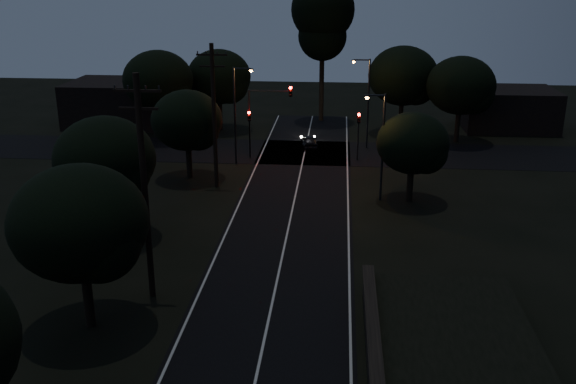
{
  "coord_description": "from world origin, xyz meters",
  "views": [
    {
      "loc": [
        3.03,
        -12.73,
        15.27
      ],
      "look_at": [
        0.0,
        24.0,
        2.5
      ],
      "focal_mm": 40.0,
      "sensor_mm": 36.0,
      "label": 1
    }
  ],
  "objects_px": {
    "utility_pole_mid": "(144,186)",
    "streetlight_b": "(366,97)",
    "tall_pine": "(323,18)",
    "signal_right": "(358,127)",
    "car": "(309,141)",
    "utility_pole_far": "(214,114)",
    "streetlight_c": "(381,140)",
    "signal_left": "(249,125)",
    "signal_mast": "(269,108)",
    "streetlight_a": "(237,109)"
  },
  "relations": [
    {
      "from": "signal_left",
      "to": "streetlight_b",
      "type": "relative_size",
      "value": 0.51
    },
    {
      "from": "signal_left",
      "to": "streetlight_a",
      "type": "distance_m",
      "value": 2.77
    },
    {
      "from": "signal_mast",
      "to": "car",
      "type": "distance_m",
      "value": 6.23
    },
    {
      "from": "signal_left",
      "to": "streetlight_a",
      "type": "relative_size",
      "value": 0.51
    },
    {
      "from": "streetlight_b",
      "to": "signal_mast",
      "type": "bearing_deg",
      "value": -154.01
    },
    {
      "from": "signal_left",
      "to": "car",
      "type": "bearing_deg",
      "value": 37.49
    },
    {
      "from": "tall_pine",
      "to": "streetlight_b",
      "type": "relative_size",
      "value": 1.84
    },
    {
      "from": "signal_mast",
      "to": "utility_pole_far",
      "type": "bearing_deg",
      "value": -111.11
    },
    {
      "from": "utility_pole_mid",
      "to": "utility_pole_far",
      "type": "height_order",
      "value": "utility_pole_mid"
    },
    {
      "from": "utility_pole_mid",
      "to": "streetlight_b",
      "type": "distance_m",
      "value": 31.15
    },
    {
      "from": "signal_mast",
      "to": "streetlight_a",
      "type": "relative_size",
      "value": 0.78
    },
    {
      "from": "utility_pole_mid",
      "to": "tall_pine",
      "type": "distance_m",
      "value": 40.9
    },
    {
      "from": "tall_pine",
      "to": "signal_right",
      "type": "relative_size",
      "value": 3.59
    },
    {
      "from": "utility_pole_far",
      "to": "utility_pole_mid",
      "type": "bearing_deg",
      "value": -90.0
    },
    {
      "from": "utility_pole_far",
      "to": "car",
      "type": "xyz_separation_m",
      "value": [
        6.31,
        11.76,
        -4.91
      ]
    },
    {
      "from": "streetlight_a",
      "to": "streetlight_c",
      "type": "distance_m",
      "value": 13.72
    },
    {
      "from": "signal_right",
      "to": "streetlight_b",
      "type": "distance_m",
      "value": 4.45
    },
    {
      "from": "utility_pole_far",
      "to": "signal_mast",
      "type": "distance_m",
      "value": 8.64
    },
    {
      "from": "signal_left",
      "to": "streetlight_c",
      "type": "relative_size",
      "value": 0.55
    },
    {
      "from": "utility_pole_far",
      "to": "signal_left",
      "type": "bearing_deg",
      "value": 80.06
    },
    {
      "from": "tall_pine",
      "to": "car",
      "type": "height_order",
      "value": "tall_pine"
    },
    {
      "from": "utility_pole_far",
      "to": "streetlight_c",
      "type": "xyz_separation_m",
      "value": [
        11.83,
        -2.0,
        -1.13
      ]
    },
    {
      "from": "signal_right",
      "to": "tall_pine",
      "type": "bearing_deg",
      "value": 103.49
    },
    {
      "from": "car",
      "to": "streetlight_a",
      "type": "bearing_deg",
      "value": 37.41
    },
    {
      "from": "utility_pole_far",
      "to": "tall_pine",
      "type": "xyz_separation_m",
      "value": [
        7.0,
        23.0,
        5.13
      ]
    },
    {
      "from": "car",
      "to": "signal_right",
      "type": "bearing_deg",
      "value": 130.39
    },
    {
      "from": "signal_right",
      "to": "car",
      "type": "height_order",
      "value": "signal_right"
    },
    {
      "from": "streetlight_a",
      "to": "streetlight_c",
      "type": "xyz_separation_m",
      "value": [
        11.14,
        -8.0,
        -0.29
      ]
    },
    {
      "from": "utility_pole_mid",
      "to": "signal_left",
      "type": "distance_m",
      "value": 25.19
    },
    {
      "from": "streetlight_a",
      "to": "streetlight_b",
      "type": "bearing_deg",
      "value": 29.48
    },
    {
      "from": "utility_pole_far",
      "to": "streetlight_b",
      "type": "relative_size",
      "value": 1.31
    },
    {
      "from": "utility_pole_far",
      "to": "tall_pine",
      "type": "distance_m",
      "value": 24.58
    },
    {
      "from": "streetlight_a",
      "to": "utility_pole_mid",
      "type": "bearing_deg",
      "value": -91.73
    },
    {
      "from": "signal_mast",
      "to": "streetlight_c",
      "type": "distance_m",
      "value": 13.28
    },
    {
      "from": "signal_left",
      "to": "streetlight_c",
      "type": "height_order",
      "value": "streetlight_c"
    },
    {
      "from": "signal_right",
      "to": "streetlight_c",
      "type": "bearing_deg",
      "value": -82.98
    },
    {
      "from": "signal_mast",
      "to": "streetlight_b",
      "type": "xyz_separation_m",
      "value": [
        8.22,
        4.01,
        0.3
      ]
    },
    {
      "from": "utility_pole_mid",
      "to": "tall_pine",
      "type": "xyz_separation_m",
      "value": [
        7.0,
        40.0,
        4.87
      ]
    },
    {
      "from": "utility_pole_mid",
      "to": "streetlight_a",
      "type": "xyz_separation_m",
      "value": [
        0.69,
        23.0,
        -1.1
      ]
    },
    {
      "from": "car",
      "to": "streetlight_c",
      "type": "bearing_deg",
      "value": 103.57
    },
    {
      "from": "utility_pole_mid",
      "to": "streetlight_a",
      "type": "bearing_deg",
      "value": 88.27
    },
    {
      "from": "utility_pole_far",
      "to": "streetlight_a",
      "type": "xyz_separation_m",
      "value": [
        0.69,
        6.0,
        -0.85
      ]
    },
    {
      "from": "tall_pine",
      "to": "signal_left",
      "type": "relative_size",
      "value": 3.59
    },
    {
      "from": "utility_pole_far",
      "to": "tall_pine",
      "type": "relative_size",
      "value": 0.71
    },
    {
      "from": "utility_pole_far",
      "to": "streetlight_b",
      "type": "bearing_deg",
      "value": 46.7
    },
    {
      "from": "utility_pole_mid",
      "to": "signal_mast",
      "type": "xyz_separation_m",
      "value": [
        3.09,
        24.99,
        -1.4
      ]
    },
    {
      "from": "utility_pole_mid",
      "to": "utility_pole_far",
      "type": "bearing_deg",
      "value": 90.0
    },
    {
      "from": "signal_mast",
      "to": "car",
      "type": "relative_size",
      "value": 1.85
    },
    {
      "from": "tall_pine",
      "to": "signal_right",
      "type": "height_order",
      "value": "tall_pine"
    },
    {
      "from": "streetlight_b",
      "to": "utility_pole_mid",
      "type": "bearing_deg",
      "value": -111.3
    }
  ]
}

